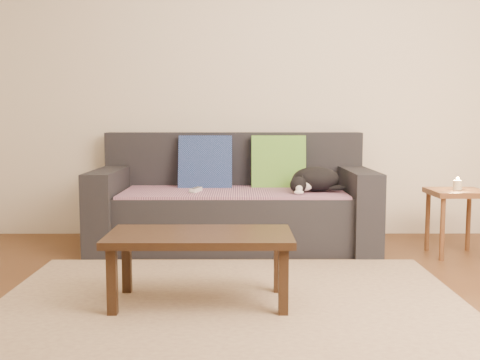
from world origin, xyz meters
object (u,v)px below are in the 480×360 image
Objects in this scene: cat at (314,180)px; coffee_table at (200,242)px; wii_remote_b at (196,190)px; sofa at (233,206)px; side_table at (457,201)px; wii_remote_a at (196,190)px.

coffee_table is at bearing -127.42° from cat.
wii_remote_b reaches higher than coffee_table.
wii_remote_b is (-0.28, -0.16, 0.15)m from sofa.
side_table is 2.07m from coffee_table.
side_table is (1.88, -0.18, -0.06)m from wii_remote_b.
wii_remote_b is 0.16× the size of coffee_table.
side_table reaches higher than wii_remote_a.
sofa is 4.91× the size of cat.
wii_remote_a is 1.89m from side_table.
sofa is at bearing -38.58° from wii_remote_b.
wii_remote_b is at bearing 173.89° from cat.
side_table is at bearing -79.34° from wii_remote_a.
sofa is at bearing 158.72° from cat.
sofa reaches higher than coffee_table.
cat is (0.60, -0.16, 0.22)m from sofa.
wii_remote_a is at bearing 174.91° from side_table.
sofa reaches higher than wii_remote_b.
coffee_table is (-0.77, -1.27, -0.19)m from cat.
sofa is 14.00× the size of wii_remote_b.
side_table is at bearing -74.49° from wii_remote_b.
wii_remote_a is 1.27m from coffee_table.
sofa is at bearing 83.56° from coffee_table.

